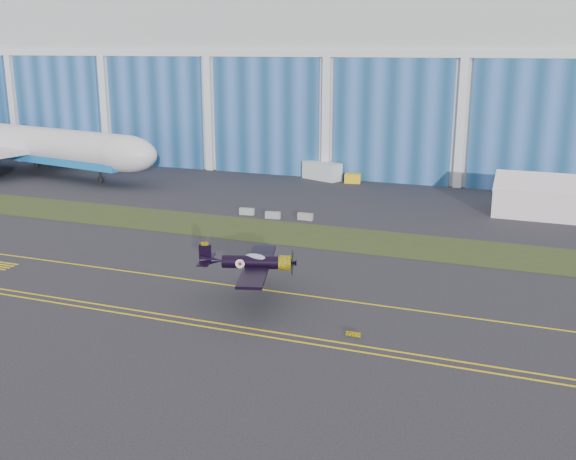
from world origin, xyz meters
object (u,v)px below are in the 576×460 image
at_px(jetliner, 20,105).
at_px(shipping_container, 322,171).
at_px(warbird, 251,262).
at_px(tent, 543,194).
at_px(tug, 353,178).

distance_m(jetliner, shipping_container, 53.84).
height_order(warbird, tent, tent).
xyz_separation_m(warbird, shipping_container, (-11.63, 55.46, -2.07)).
bearing_deg(warbird, shipping_container, 85.41).
height_order(tent, shipping_container, tent).
relative_size(warbird, tug, 5.34).
relative_size(warbird, tent, 1.10).
bearing_deg(shipping_container, jetliner, -143.60).
bearing_deg(tent, shipping_container, 160.61).
xyz_separation_m(warbird, tug, (-5.98, 54.38, -2.76)).
xyz_separation_m(jetliner, shipping_container, (51.36, 12.41, -10.33)).
height_order(warbird, jetliner, jetliner).
height_order(jetliner, tent, jetliner).
relative_size(tent, shipping_container, 1.87).
height_order(jetliner, shipping_container, jetliner).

